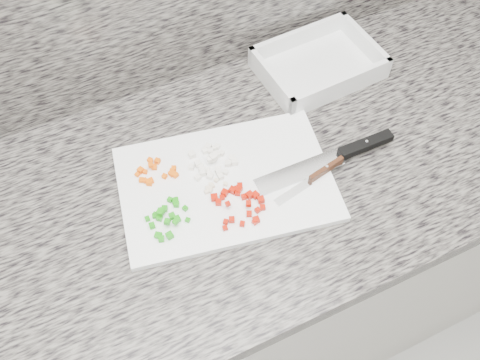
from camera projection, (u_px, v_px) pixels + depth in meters
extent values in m
cube|color=silver|center=(207.00, 286.00, 1.42)|extent=(3.92, 0.62, 0.86)
cube|color=#656159|center=(196.00, 196.00, 1.05)|extent=(3.96, 0.64, 0.04)
cube|color=white|center=(226.00, 184.00, 1.03)|extent=(0.45, 0.34, 0.01)
cube|color=#F15D05|center=(157.00, 161.00, 1.05)|extent=(0.01, 0.01, 0.01)
cube|color=#F15D05|center=(154.00, 167.00, 1.04)|extent=(0.01, 0.01, 0.01)
cube|color=#F15D05|center=(145.00, 172.00, 1.04)|extent=(0.01, 0.01, 0.01)
cube|color=#F15D05|center=(172.00, 173.00, 1.03)|extent=(0.01, 0.01, 0.01)
cube|color=#F15D05|center=(151.00, 181.00, 1.02)|extent=(0.01, 0.01, 0.01)
cube|color=#F15D05|center=(172.00, 171.00, 1.04)|extent=(0.01, 0.01, 0.01)
cube|color=#F15D05|center=(142.00, 180.00, 1.02)|extent=(0.01, 0.01, 0.01)
cube|color=#F15D05|center=(151.00, 161.00, 1.05)|extent=(0.01, 0.01, 0.01)
cube|color=#F15D05|center=(151.00, 165.00, 1.04)|extent=(0.01, 0.01, 0.01)
cube|color=#F15D05|center=(149.00, 182.00, 1.02)|extent=(0.01, 0.01, 0.01)
cube|color=#F15D05|center=(175.00, 175.00, 1.03)|extent=(0.01, 0.01, 0.01)
cube|color=#F15D05|center=(137.00, 174.00, 1.03)|extent=(0.01, 0.01, 0.01)
cube|color=#F15D05|center=(165.00, 176.00, 1.03)|extent=(0.01, 0.01, 0.01)
cube|color=#F15D05|center=(150.00, 160.00, 1.05)|extent=(0.01, 0.01, 0.01)
cube|color=#F15D05|center=(141.00, 170.00, 1.04)|extent=(0.01, 0.01, 0.01)
cube|color=#F15D05|center=(174.00, 168.00, 1.04)|extent=(0.01, 0.01, 0.01)
cube|color=#F15D05|center=(145.00, 180.00, 1.02)|extent=(0.01, 0.01, 0.01)
cube|color=white|center=(219.00, 172.00, 1.03)|extent=(0.01, 0.01, 0.01)
cube|color=white|center=(221.00, 176.00, 1.03)|extent=(0.01, 0.01, 0.01)
cube|color=white|center=(198.00, 164.00, 1.04)|extent=(0.01, 0.01, 0.01)
cube|color=white|center=(209.00, 160.00, 1.04)|extent=(0.01, 0.01, 0.01)
cube|color=white|center=(191.00, 167.00, 1.04)|extent=(0.01, 0.01, 0.01)
cube|color=white|center=(203.00, 173.00, 1.03)|extent=(0.01, 0.01, 0.01)
cube|color=white|center=(192.00, 154.00, 1.06)|extent=(0.01, 0.01, 0.01)
cube|color=white|center=(216.00, 154.00, 1.06)|extent=(0.01, 0.01, 0.01)
cube|color=white|center=(198.00, 178.00, 1.03)|extent=(0.01, 0.01, 0.01)
cube|color=white|center=(228.00, 163.00, 1.05)|extent=(0.01, 0.01, 0.01)
cube|color=white|center=(212.00, 158.00, 1.05)|extent=(0.02, 0.02, 0.01)
cube|color=white|center=(202.00, 170.00, 1.04)|extent=(0.01, 0.01, 0.01)
cube|color=white|center=(228.00, 163.00, 1.04)|extent=(0.01, 0.01, 0.01)
cube|color=white|center=(208.00, 147.00, 1.07)|extent=(0.02, 0.02, 0.01)
cube|color=white|center=(209.00, 174.00, 1.03)|extent=(0.01, 0.01, 0.01)
cube|color=white|center=(218.00, 169.00, 1.04)|extent=(0.02, 0.02, 0.01)
cube|color=white|center=(232.00, 158.00, 1.05)|extent=(0.02, 0.02, 0.01)
cube|color=white|center=(207.00, 170.00, 1.04)|extent=(0.01, 0.01, 0.01)
cube|color=white|center=(222.00, 153.00, 1.06)|extent=(0.01, 0.01, 0.01)
cube|color=white|center=(211.00, 151.00, 1.06)|extent=(0.01, 0.01, 0.01)
cube|color=white|center=(205.00, 151.00, 1.06)|extent=(0.01, 0.01, 0.01)
cube|color=white|center=(210.00, 176.00, 1.03)|extent=(0.02, 0.02, 0.01)
cube|color=white|center=(217.00, 147.00, 1.07)|extent=(0.01, 0.01, 0.01)
cube|color=white|center=(201.00, 167.00, 1.04)|extent=(0.01, 0.01, 0.01)
cube|color=white|center=(214.00, 148.00, 1.07)|extent=(0.01, 0.01, 0.01)
cube|color=white|center=(226.00, 172.00, 1.03)|extent=(0.01, 0.01, 0.01)
cube|color=white|center=(213.00, 157.00, 1.04)|extent=(0.02, 0.02, 0.01)
cube|color=white|center=(234.00, 162.00, 1.05)|extent=(0.02, 0.02, 0.01)
cube|color=#178E0C|center=(152.00, 226.00, 0.97)|extent=(0.01, 0.01, 0.01)
cube|color=#178E0C|center=(170.00, 235.00, 0.96)|extent=(0.01, 0.01, 0.01)
cube|color=#178E0C|center=(165.00, 209.00, 0.99)|extent=(0.01, 0.01, 0.01)
cube|color=#178E0C|center=(155.00, 216.00, 0.98)|extent=(0.01, 0.01, 0.01)
cube|color=#178E0C|center=(167.00, 222.00, 0.96)|extent=(0.01, 0.01, 0.01)
cube|color=#178E0C|center=(176.00, 222.00, 0.96)|extent=(0.01, 0.01, 0.01)
cube|color=#178E0C|center=(176.00, 200.00, 1.00)|extent=(0.01, 0.01, 0.01)
cube|color=#178E0C|center=(160.00, 212.00, 0.97)|extent=(0.02, 0.02, 0.01)
cube|color=#178E0C|center=(160.00, 212.00, 0.97)|extent=(0.02, 0.02, 0.01)
cube|color=#178E0C|center=(147.00, 219.00, 0.98)|extent=(0.01, 0.01, 0.01)
cube|color=#178E0C|center=(175.00, 200.00, 1.00)|extent=(0.01, 0.01, 0.01)
cube|color=#178E0C|center=(162.00, 211.00, 0.97)|extent=(0.01, 0.01, 0.01)
cube|color=#178E0C|center=(159.00, 218.00, 0.98)|extent=(0.01, 0.01, 0.01)
cube|color=#178E0C|center=(177.00, 219.00, 0.97)|extent=(0.01, 0.01, 0.01)
cube|color=#178E0C|center=(158.00, 235.00, 0.96)|extent=(0.02, 0.02, 0.01)
cube|color=#178E0C|center=(170.00, 200.00, 1.00)|extent=(0.01, 0.01, 0.01)
cube|color=#178E0C|center=(160.00, 235.00, 0.96)|extent=(0.01, 0.01, 0.01)
cube|color=#178E0C|center=(176.00, 204.00, 0.99)|extent=(0.01, 0.01, 0.01)
cube|color=#178E0C|center=(175.00, 202.00, 1.00)|extent=(0.01, 0.01, 0.01)
cube|color=#178E0C|center=(185.00, 208.00, 0.99)|extent=(0.01, 0.01, 0.01)
cube|color=#178E0C|center=(188.00, 220.00, 0.98)|extent=(0.01, 0.01, 0.01)
cube|color=#178E0C|center=(172.00, 216.00, 0.98)|extent=(0.01, 0.01, 0.01)
cube|color=#178E0C|center=(161.00, 239.00, 0.95)|extent=(0.01, 0.01, 0.01)
cube|color=#178E0C|center=(155.00, 215.00, 0.98)|extent=(0.01, 0.01, 0.01)
cube|color=#AF1102|center=(226.00, 222.00, 0.97)|extent=(0.01, 0.01, 0.01)
cube|color=#AF1102|center=(255.00, 222.00, 0.97)|extent=(0.01, 0.01, 0.01)
cube|color=#AF1102|center=(249.00, 214.00, 0.98)|extent=(0.01, 0.01, 0.01)
cube|color=#AF1102|center=(228.00, 204.00, 0.98)|extent=(0.01, 0.01, 0.01)
cube|color=#AF1102|center=(256.00, 220.00, 0.97)|extent=(0.01, 0.01, 0.01)
cube|color=#AF1102|center=(242.00, 224.00, 0.97)|extent=(0.01, 0.01, 0.01)
cube|color=#AF1102|center=(255.00, 195.00, 1.00)|extent=(0.02, 0.02, 0.01)
cube|color=#AF1102|center=(258.00, 210.00, 0.99)|extent=(0.01, 0.01, 0.01)
cube|color=#AF1102|center=(236.00, 190.00, 1.01)|extent=(0.02, 0.02, 0.01)
cube|color=#AF1102|center=(232.00, 220.00, 0.97)|extent=(0.01, 0.01, 0.01)
cube|color=#AF1102|center=(214.00, 197.00, 1.00)|extent=(0.02, 0.02, 0.01)
cube|color=#AF1102|center=(218.00, 202.00, 0.99)|extent=(0.01, 0.01, 0.01)
cube|color=#AF1102|center=(225.00, 228.00, 0.97)|extent=(0.01, 0.01, 0.01)
cube|color=#AF1102|center=(261.00, 200.00, 1.00)|extent=(0.01, 0.01, 0.01)
cube|color=#AF1102|center=(222.00, 197.00, 1.00)|extent=(0.01, 0.01, 0.01)
cube|color=#AF1102|center=(250.00, 195.00, 1.00)|extent=(0.01, 0.01, 0.01)
cube|color=#AF1102|center=(244.00, 197.00, 1.00)|extent=(0.01, 0.01, 0.01)
cube|color=#AF1102|center=(238.00, 190.00, 1.01)|extent=(0.02, 0.02, 0.01)
cube|color=#AF1102|center=(233.00, 190.00, 1.01)|extent=(0.02, 0.02, 0.01)
cube|color=#AF1102|center=(240.00, 186.00, 1.02)|extent=(0.01, 0.01, 0.01)
cube|color=#AF1102|center=(263.00, 207.00, 0.99)|extent=(0.01, 0.01, 0.01)
cube|color=#AF1102|center=(225.00, 193.00, 1.01)|extent=(0.02, 0.02, 0.01)
cube|color=#AF1102|center=(249.00, 204.00, 0.98)|extent=(0.01, 0.01, 0.01)
cube|color=#AF1102|center=(238.00, 193.00, 1.01)|extent=(0.01, 0.01, 0.01)
cube|color=beige|center=(225.00, 184.00, 1.02)|extent=(0.01, 0.01, 0.00)
cube|color=beige|center=(209.00, 190.00, 1.01)|extent=(0.01, 0.01, 0.01)
cube|color=beige|center=(210.00, 191.00, 1.01)|extent=(0.01, 0.01, 0.01)
cube|color=beige|center=(216.00, 180.00, 1.02)|extent=(0.01, 0.01, 0.01)
cube|color=beige|center=(211.00, 185.00, 1.02)|extent=(0.01, 0.01, 0.01)
cube|color=beige|center=(211.00, 188.00, 1.01)|extent=(0.01, 0.01, 0.01)
cube|color=beige|center=(212.00, 186.00, 1.02)|extent=(0.01, 0.01, 0.01)
cube|color=beige|center=(208.00, 188.00, 1.01)|extent=(0.01, 0.01, 0.01)
cube|color=beige|center=(226.00, 184.00, 1.02)|extent=(0.01, 0.01, 0.01)
cube|color=beige|center=(206.00, 192.00, 1.01)|extent=(0.01, 0.01, 0.01)
cube|color=silver|center=(299.00, 172.00, 1.04)|extent=(0.18, 0.04, 0.00)
cube|color=black|center=(366.00, 144.00, 1.07)|extent=(0.12, 0.02, 0.02)
cylinder|color=silver|center=(367.00, 142.00, 1.06)|extent=(0.01, 0.01, 0.00)
cube|color=silver|center=(293.00, 192.00, 1.01)|extent=(0.08, 0.03, 0.00)
cube|color=#401F10|center=(326.00, 169.00, 1.03)|extent=(0.08, 0.02, 0.02)
cylinder|color=silver|center=(327.00, 166.00, 1.03)|extent=(0.01, 0.01, 0.00)
cube|color=silver|center=(318.00, 69.00, 1.21)|extent=(0.27, 0.20, 0.01)
cube|color=silver|center=(298.00, 37.00, 1.23)|extent=(0.26, 0.03, 0.04)
cube|color=silver|center=(341.00, 86.00, 1.14)|extent=(0.26, 0.03, 0.04)
cube|color=silver|center=(364.00, 42.00, 1.22)|extent=(0.02, 0.19, 0.04)
cube|color=silver|center=(271.00, 80.00, 1.15)|extent=(0.02, 0.19, 0.04)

